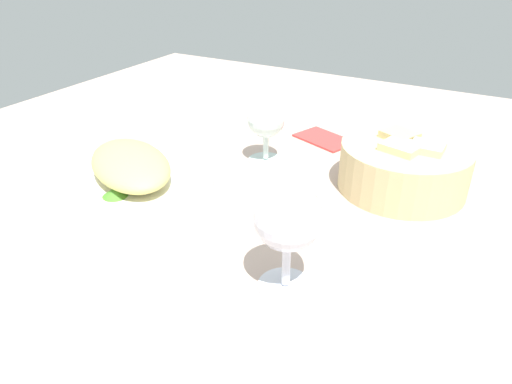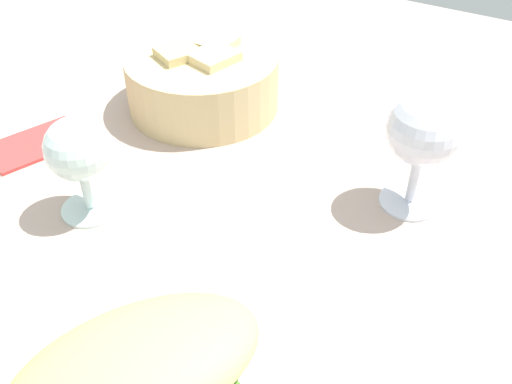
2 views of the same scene
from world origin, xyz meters
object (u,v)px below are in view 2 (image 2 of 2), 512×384
wine_glass_far (78,154)px  folded_napkin (35,143)px  wine_glass_near (423,134)px  bread_basket (203,80)px

wine_glass_far → folded_napkin: size_ratio=1.02×
wine_glass_near → folded_napkin: (-12.35, 43.05, -8.52)cm
bread_basket → folded_napkin: (-18.03, 12.76, -3.52)cm
bread_basket → wine_glass_near: 31.22cm
bread_basket → folded_napkin: 22.37cm
bread_basket → folded_napkin: bearing=144.7°
bread_basket → wine_glass_far: wine_glass_far is taller
bread_basket → wine_glass_near: size_ratio=1.49×
wine_glass_far → folded_napkin: wine_glass_far is taller
wine_glass_far → bread_basket: bearing=3.0°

